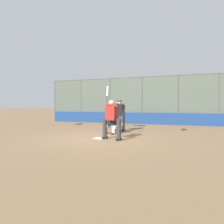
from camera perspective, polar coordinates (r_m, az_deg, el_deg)
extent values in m
plane|color=#846647|center=(8.94, -3.35, -6.91)|extent=(160.00, 160.00, 0.00)
cube|color=white|center=(8.94, -3.35, -6.88)|extent=(0.43, 0.43, 0.01)
cylinder|color=#515651|center=(15.68, 26.11, 2.94)|extent=(0.08, 0.08, 3.44)
cylinder|color=#515651|center=(15.66, 16.88, 3.05)|extent=(0.08, 0.08, 3.44)
cylinder|color=#515651|center=(16.04, 7.85, 3.07)|extent=(0.08, 0.08, 3.44)
cylinder|color=#515651|center=(16.79, -0.57, 3.03)|extent=(0.08, 0.08, 3.44)
cylinder|color=#515651|center=(17.87, -8.12, 2.93)|extent=(0.08, 0.08, 3.44)
cylinder|color=#515651|center=(19.22, -14.71, 2.81)|extent=(0.08, 0.08, 3.44)
cube|color=#515B51|center=(16.04, 7.85, 3.07)|extent=(15.12, 0.01, 3.44)
cylinder|color=#515651|center=(16.17, 7.87, 9.08)|extent=(15.12, 0.06, 0.06)
cube|color=navy|center=(15.97, 7.75, -1.64)|extent=(14.82, 0.18, 0.82)
cube|color=slate|center=(18.95, 5.19, -2.16)|extent=(10.59, 3.05, 0.12)
cube|color=slate|center=(17.88, 4.23, -1.87)|extent=(10.59, 0.55, 0.44)
cube|color=#B7BABC|center=(17.87, 4.24, -1.04)|extent=(10.59, 0.24, 0.08)
cube|color=slate|center=(18.40, 4.73, -1.27)|extent=(10.59, 0.55, 0.76)
cube|color=#B7BABC|center=(18.38, 4.73, 0.03)|extent=(10.59, 0.24, 0.08)
cube|color=slate|center=(18.92, 5.20, -0.71)|extent=(10.59, 0.55, 1.08)
cube|color=#B7BABC|center=(18.90, 5.20, 1.05)|extent=(10.59, 0.24, 0.08)
cube|color=slate|center=(19.44, 5.64, -0.17)|extent=(10.59, 0.55, 1.40)
cube|color=#B7BABC|center=(19.43, 5.64, 2.01)|extent=(10.59, 0.24, 0.08)
cube|color=slate|center=(19.97, 6.06, 0.34)|extent=(10.59, 0.55, 1.72)
cube|color=#B7BABC|center=(19.97, 6.06, 2.92)|extent=(10.59, 0.24, 0.08)
cylinder|color=#333333|center=(8.36, 1.78, -4.63)|extent=(0.17, 0.17, 0.83)
cube|color=black|center=(8.41, 1.78, -7.18)|extent=(0.19, 0.30, 0.08)
cylinder|color=#333333|center=(8.79, -1.91, -4.32)|extent=(0.17, 0.17, 0.83)
cube|color=black|center=(8.83, -1.91, -6.75)|extent=(0.19, 0.30, 0.08)
cube|color=maroon|center=(8.52, -0.11, -0.22)|extent=(0.51, 0.38, 0.57)
sphere|color=tan|center=(8.52, -0.11, 2.41)|extent=(0.21, 0.21, 0.21)
cylinder|color=maroon|center=(8.54, -0.04, 1.76)|extent=(0.58, 0.31, 0.22)
cylinder|color=maroon|center=(8.71, -1.47, 1.76)|extent=(0.11, 0.15, 0.16)
sphere|color=black|center=(8.74, -1.39, 2.16)|extent=(0.04, 0.04, 0.04)
cylinder|color=black|center=(8.84, -1.34, 3.16)|extent=(0.09, 0.22, 0.32)
cylinder|color=#B7BCC1|center=(9.09, -1.20, 5.44)|extent=(0.16, 0.33, 0.46)
cylinder|color=silver|center=(10.10, 0.41, -5.05)|extent=(0.15, 0.15, 0.30)
cylinder|color=silver|center=(10.26, 0.87, -3.99)|extent=(0.21, 0.47, 0.23)
cube|color=black|center=(10.12, 0.41, -5.67)|extent=(0.12, 0.27, 0.08)
cylinder|color=silver|center=(10.28, -1.62, -4.93)|extent=(0.15, 0.15, 0.30)
cylinder|color=silver|center=(10.43, -1.14, -3.89)|extent=(0.21, 0.47, 0.23)
cube|color=black|center=(10.29, -1.62, -5.54)|extent=(0.12, 0.27, 0.08)
cube|color=black|center=(10.36, -0.04, -1.93)|extent=(0.46, 0.38, 0.54)
cube|color=black|center=(10.23, -0.39, -1.98)|extent=(0.40, 0.16, 0.45)
sphere|color=tan|center=(10.34, -0.04, -0.05)|extent=(0.20, 0.20, 0.20)
sphere|color=black|center=(10.34, -0.04, 0.15)|extent=(0.22, 0.22, 0.22)
cylinder|color=black|center=(10.06, 0.22, -1.09)|extent=(0.32, 0.51, 0.16)
ellipsoid|color=brown|center=(9.89, -0.88, -1.33)|extent=(0.31, 0.12, 0.24)
cylinder|color=tan|center=(10.47, -1.33, -1.75)|extent=(0.11, 0.31, 0.44)
cylinder|color=#4C4C51|center=(11.35, 3.00, -2.98)|extent=(0.17, 0.17, 0.82)
cube|color=black|center=(11.39, 2.99, -4.84)|extent=(0.14, 0.29, 0.08)
cylinder|color=#4C4C51|center=(11.51, 1.28, -2.91)|extent=(0.17, 0.17, 0.82)
cube|color=black|center=(11.54, 1.28, -4.75)|extent=(0.14, 0.29, 0.08)
cube|color=black|center=(11.34, 2.02, 0.57)|extent=(0.49, 0.44, 0.63)
sphere|color=beige|center=(11.34, 2.02, 2.56)|extent=(0.21, 0.21, 0.21)
cylinder|color=black|center=(11.34, 2.02, 2.85)|extent=(0.22, 0.22, 0.07)
cylinder|color=black|center=(11.18, 3.08, -0.42)|extent=(0.16, 0.24, 0.87)
cylinder|color=black|center=(11.40, 0.72, -0.38)|extent=(0.12, 0.23, 0.87)
sphere|color=black|center=(15.20, -9.64, -3.24)|extent=(0.04, 0.04, 0.04)
cylinder|color=black|center=(15.34, -9.25, -3.19)|extent=(0.06, 0.36, 0.03)
cylinder|color=#28282D|center=(15.69, -8.35, -3.08)|extent=(0.11, 0.49, 0.07)
sphere|color=black|center=(14.50, 5.63, -3.46)|extent=(0.04, 0.04, 0.04)
cylinder|color=black|center=(14.42, 6.22, -3.49)|extent=(0.34, 0.12, 0.03)
cylinder|color=#28282D|center=(14.22, 7.66, -3.57)|extent=(0.48, 0.19, 0.07)
ellipsoid|color=#56331E|center=(12.44, 18.22, -4.31)|extent=(0.29, 0.19, 0.11)
ellipsoid|color=#56331E|center=(12.36, 17.82, -4.37)|extent=(0.11, 0.08, 0.08)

